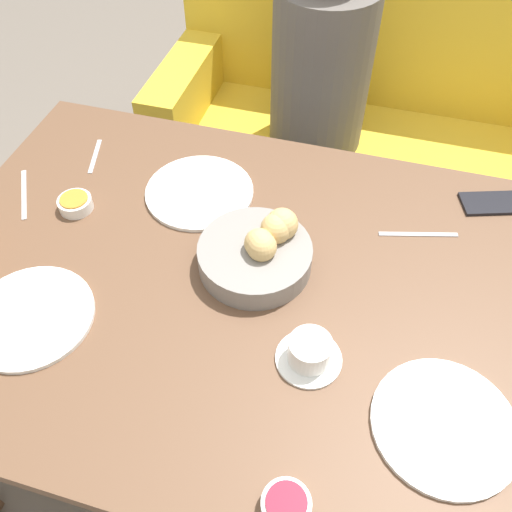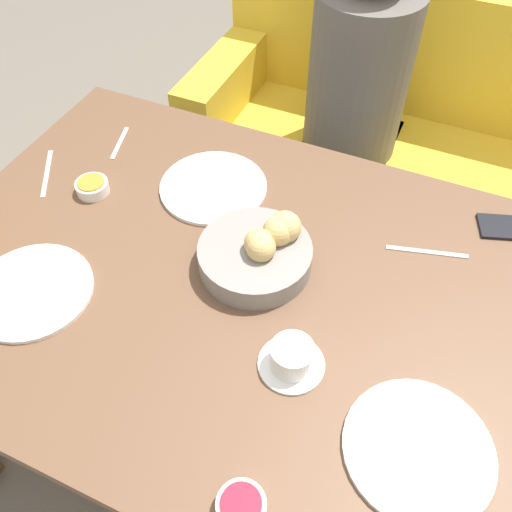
% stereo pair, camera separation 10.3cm
% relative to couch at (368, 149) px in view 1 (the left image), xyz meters
% --- Properties ---
extents(ground_plane, '(10.00, 10.00, 0.00)m').
position_rel_couch_xyz_m(ground_plane, '(-0.17, -1.08, -0.33)').
color(ground_plane, '#6B6056').
extents(dining_table, '(1.41, 0.97, 0.76)m').
position_rel_couch_xyz_m(dining_table, '(-0.17, -1.08, 0.34)').
color(dining_table, brown).
rests_on(dining_table, ground_plane).
extents(couch, '(1.51, 0.70, 0.90)m').
position_rel_couch_xyz_m(couch, '(0.00, 0.00, 0.00)').
color(couch, gold).
rests_on(couch, ground_plane).
extents(seated_person, '(0.32, 0.42, 1.20)m').
position_rel_couch_xyz_m(seated_person, '(-0.19, -0.15, 0.19)').
color(seated_person, '#23232D').
rests_on(seated_person, ground_plane).
extents(bread_basket, '(0.24, 0.24, 0.11)m').
position_rel_couch_xyz_m(bread_basket, '(-0.16, -1.02, 0.48)').
color(bread_basket, gray).
rests_on(bread_basket, dining_table).
extents(plate_near_left, '(0.25, 0.25, 0.01)m').
position_rel_couch_xyz_m(plate_near_left, '(-0.55, -1.28, 0.44)').
color(plate_near_left, white).
rests_on(plate_near_left, dining_table).
extents(plate_near_right, '(0.25, 0.25, 0.01)m').
position_rel_couch_xyz_m(plate_near_right, '(0.25, -1.28, 0.44)').
color(plate_near_right, white).
rests_on(plate_near_right, dining_table).
extents(plate_far_center, '(0.26, 0.26, 0.01)m').
position_rel_couch_xyz_m(plate_far_center, '(-0.35, -0.85, 0.44)').
color(plate_far_center, white).
rests_on(plate_far_center, dining_table).
extents(coffee_cup, '(0.13, 0.13, 0.06)m').
position_rel_couch_xyz_m(coffee_cup, '(-0.01, -1.22, 0.46)').
color(coffee_cup, white).
rests_on(coffee_cup, dining_table).
extents(jam_bowl_berry, '(0.08, 0.08, 0.03)m').
position_rel_couch_xyz_m(jam_bowl_berry, '(0.02, -1.48, 0.45)').
color(jam_bowl_berry, white).
rests_on(jam_bowl_berry, dining_table).
extents(jam_bowl_honey, '(0.08, 0.08, 0.03)m').
position_rel_couch_xyz_m(jam_bowl_honey, '(-0.62, -0.97, 0.45)').
color(jam_bowl_honey, white).
rests_on(jam_bowl_honey, dining_table).
extents(fork_silver, '(0.17, 0.06, 0.00)m').
position_rel_couch_xyz_m(fork_silver, '(0.16, -0.84, 0.44)').
color(fork_silver, '#B7B7BC').
rests_on(fork_silver, dining_table).
extents(knife_silver, '(0.10, 0.16, 0.00)m').
position_rel_couch_xyz_m(knife_silver, '(-0.76, -0.96, 0.44)').
color(knife_silver, '#B7B7BC').
rests_on(knife_silver, dining_table).
extents(spoon_coffee, '(0.05, 0.13, 0.00)m').
position_rel_couch_xyz_m(spoon_coffee, '(-0.66, -0.79, 0.44)').
color(spoon_coffee, '#B7B7BC').
rests_on(spoon_coffee, dining_table).
extents(cell_phone, '(0.17, 0.12, 0.01)m').
position_rel_couch_xyz_m(cell_phone, '(0.33, -0.69, 0.44)').
color(cell_phone, black).
rests_on(cell_phone, dining_table).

